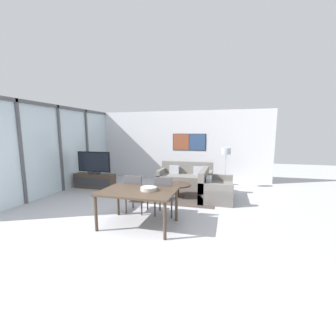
{
  "coord_description": "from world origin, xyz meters",
  "views": [
    {
      "loc": [
        2.1,
        -3.27,
        1.92
      ],
      "look_at": [
        0.49,
        2.71,
        0.95
      ],
      "focal_mm": 24.0,
      "sensor_mm": 36.0,
      "label": 1
    }
  ],
  "objects_px": {
    "fruit_bowl": "(149,188)",
    "floor_lamp": "(226,155)",
    "dining_chair_left": "(135,192)",
    "sofa_side": "(214,189)",
    "sofa_main": "(186,178)",
    "television": "(94,163)",
    "dining_chair_centre": "(165,194)",
    "tv_console": "(95,181)",
    "dining_table": "(138,194)",
    "coffee_table": "(177,187)"
  },
  "relations": [
    {
      "from": "tv_console",
      "to": "coffee_table",
      "type": "xyz_separation_m",
      "value": [
        3.01,
        -0.27,
        0.04
      ]
    },
    {
      "from": "tv_console",
      "to": "television",
      "type": "relative_size",
      "value": 1.18
    },
    {
      "from": "sofa_main",
      "to": "tv_console",
      "type": "bearing_deg",
      "value": -159.22
    },
    {
      "from": "dining_chair_left",
      "to": "coffee_table",
      "type": "bearing_deg",
      "value": 68.5
    },
    {
      "from": "dining_chair_centre",
      "to": "floor_lamp",
      "type": "bearing_deg",
      "value": 67.26
    },
    {
      "from": "tv_console",
      "to": "dining_chair_left",
      "type": "height_order",
      "value": "dining_chair_left"
    },
    {
      "from": "tv_console",
      "to": "television",
      "type": "distance_m",
      "value": 0.64
    },
    {
      "from": "tv_console",
      "to": "dining_chair_centre",
      "type": "bearing_deg",
      "value": -31.77
    },
    {
      "from": "sofa_side",
      "to": "coffee_table",
      "type": "bearing_deg",
      "value": 93.87
    },
    {
      "from": "dining_chair_left",
      "to": "dining_chair_centre",
      "type": "xyz_separation_m",
      "value": [
        0.73,
        -0.0,
        0.0
      ]
    },
    {
      "from": "tv_console",
      "to": "sofa_main",
      "type": "xyz_separation_m",
      "value": [
        3.01,
        1.14,
        0.02
      ]
    },
    {
      "from": "tv_console",
      "to": "fruit_bowl",
      "type": "height_order",
      "value": "fruit_bowl"
    },
    {
      "from": "television",
      "to": "sofa_main",
      "type": "height_order",
      "value": "television"
    },
    {
      "from": "tv_console",
      "to": "dining_table",
      "type": "distance_m",
      "value": 3.8
    },
    {
      "from": "dining_table",
      "to": "dining_chair_centre",
      "type": "relative_size",
      "value": 1.63
    },
    {
      "from": "sofa_main",
      "to": "dining_chair_left",
      "type": "distance_m",
      "value": 3.13
    },
    {
      "from": "television",
      "to": "dining_table",
      "type": "bearing_deg",
      "value": -43.77
    },
    {
      "from": "floor_lamp",
      "to": "sofa_side",
      "type": "bearing_deg",
      "value": -101.93
    },
    {
      "from": "television",
      "to": "sofa_side",
      "type": "distance_m",
      "value": 4.16
    },
    {
      "from": "sofa_main",
      "to": "dining_chair_centre",
      "type": "bearing_deg",
      "value": -88.46
    },
    {
      "from": "dining_chair_left",
      "to": "floor_lamp",
      "type": "relative_size",
      "value": 0.66
    },
    {
      "from": "coffee_table",
      "to": "floor_lamp",
      "type": "xyz_separation_m",
      "value": [
        1.39,
        1.49,
        0.89
      ]
    },
    {
      "from": "sofa_main",
      "to": "floor_lamp",
      "type": "xyz_separation_m",
      "value": [
        1.39,
        0.07,
        0.9
      ]
    },
    {
      "from": "floor_lamp",
      "to": "dining_table",
      "type": "bearing_deg",
      "value": -113.65
    },
    {
      "from": "dining_chair_left",
      "to": "floor_lamp",
      "type": "xyz_separation_m",
      "value": [
        2.04,
        3.13,
        0.67
      ]
    },
    {
      "from": "fruit_bowl",
      "to": "floor_lamp",
      "type": "xyz_separation_m",
      "value": [
        1.47,
        3.75,
        0.39
      ]
    },
    {
      "from": "television",
      "to": "dining_chair_centre",
      "type": "bearing_deg",
      "value": -31.78
    },
    {
      "from": "dining_table",
      "to": "fruit_bowl",
      "type": "height_order",
      "value": "fruit_bowl"
    },
    {
      "from": "sofa_main",
      "to": "floor_lamp",
      "type": "height_order",
      "value": "floor_lamp"
    },
    {
      "from": "television",
      "to": "fruit_bowl",
      "type": "distance_m",
      "value": 3.88
    },
    {
      "from": "sofa_side",
      "to": "dining_chair_left",
      "type": "bearing_deg",
      "value": 134.55
    },
    {
      "from": "dining_chair_left",
      "to": "fruit_bowl",
      "type": "distance_m",
      "value": 0.89
    },
    {
      "from": "fruit_bowl",
      "to": "floor_lamp",
      "type": "bearing_deg",
      "value": 68.57
    },
    {
      "from": "sofa_side",
      "to": "dining_chair_left",
      "type": "xyz_separation_m",
      "value": [
        -1.74,
        -1.72,
        0.24
      ]
    },
    {
      "from": "sofa_main",
      "to": "coffee_table",
      "type": "distance_m",
      "value": 1.42
    },
    {
      "from": "sofa_side",
      "to": "dining_chair_left",
      "type": "height_order",
      "value": "dining_chair_left"
    },
    {
      "from": "sofa_side",
      "to": "dining_chair_centre",
      "type": "height_order",
      "value": "dining_chair_centre"
    },
    {
      "from": "dining_table",
      "to": "floor_lamp",
      "type": "distance_m",
      "value": 4.21
    },
    {
      "from": "sofa_side",
      "to": "tv_console",
      "type": "bearing_deg",
      "value": 87.24
    },
    {
      "from": "sofa_side",
      "to": "coffee_table",
      "type": "height_order",
      "value": "sofa_side"
    },
    {
      "from": "dining_chair_left",
      "to": "dining_table",
      "type": "bearing_deg",
      "value": -62.51
    },
    {
      "from": "sofa_side",
      "to": "floor_lamp",
      "type": "bearing_deg",
      "value": -11.93
    },
    {
      "from": "sofa_main",
      "to": "fruit_bowl",
      "type": "xyz_separation_m",
      "value": [
        -0.08,
        -3.68,
        0.52
      ]
    },
    {
      "from": "dining_table",
      "to": "dining_chair_centre",
      "type": "bearing_deg",
      "value": 62.43
    },
    {
      "from": "sofa_main",
      "to": "dining_chair_centre",
      "type": "xyz_separation_m",
      "value": [
        0.08,
        -3.06,
        0.23
      ]
    },
    {
      "from": "coffee_table",
      "to": "floor_lamp",
      "type": "bearing_deg",
      "value": 46.84
    },
    {
      "from": "tv_console",
      "to": "dining_chair_centre",
      "type": "xyz_separation_m",
      "value": [
        3.1,
        -1.92,
        0.26
      ]
    },
    {
      "from": "sofa_main",
      "to": "coffee_table",
      "type": "xyz_separation_m",
      "value": [
        0.0,
        -1.42,
        0.01
      ]
    },
    {
      "from": "sofa_side",
      "to": "coffee_table",
      "type": "xyz_separation_m",
      "value": [
        -1.1,
        -0.07,
        0.01
      ]
    },
    {
      "from": "sofa_main",
      "to": "dining_table",
      "type": "xyz_separation_m",
      "value": [
        -0.28,
        -3.76,
        0.4
      ]
    }
  ]
}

